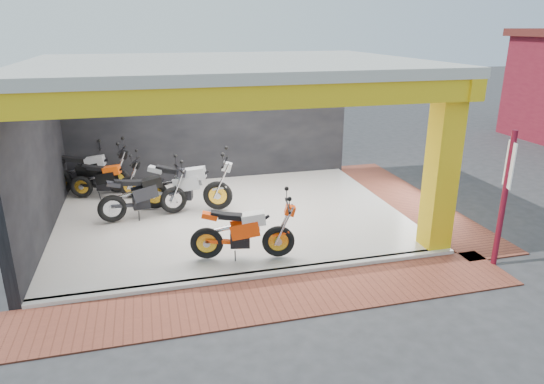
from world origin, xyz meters
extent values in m
plane|color=#2D2D30|center=(0.00, 0.00, 0.00)|extent=(80.00, 80.00, 0.00)
cube|color=white|center=(0.00, 2.00, 0.05)|extent=(8.00, 6.00, 0.10)
cube|color=beige|center=(0.00, 2.00, 3.60)|extent=(8.40, 6.40, 0.20)
cube|color=black|center=(0.00, 5.10, 1.75)|extent=(8.20, 0.20, 3.50)
cube|color=black|center=(-4.10, 2.00, 1.75)|extent=(0.20, 6.20, 3.50)
cube|color=yellow|center=(3.75, -0.75, 1.75)|extent=(0.50, 0.50, 3.50)
cube|color=yellow|center=(0.00, -1.00, 3.30)|extent=(8.40, 0.30, 0.40)
cube|color=yellow|center=(4.00, 2.00, 3.30)|extent=(0.30, 6.40, 0.40)
cube|color=white|center=(0.00, -1.02, 0.05)|extent=(8.00, 0.20, 0.10)
cube|color=brown|center=(0.00, -1.80, 0.01)|extent=(9.00, 1.40, 0.03)
cube|color=brown|center=(4.80, 2.00, 0.01)|extent=(1.40, 7.00, 0.03)
cylinder|color=maroon|center=(4.51, -1.67, 1.32)|extent=(0.11, 0.11, 2.65)
cube|color=white|center=(4.51, -1.67, 2.01)|extent=(0.15, 0.36, 0.85)
camera|label=1|loc=(-1.80, -8.74, 4.39)|focal=32.00mm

